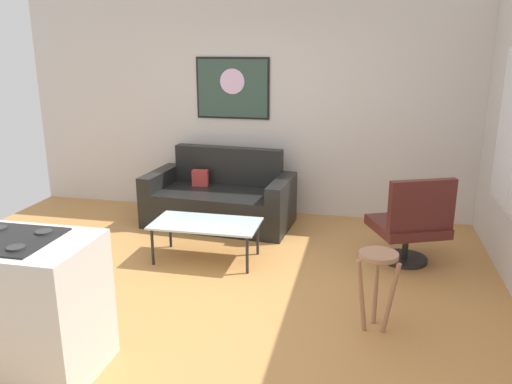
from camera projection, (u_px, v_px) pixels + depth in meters
name	position (u px, v px, depth m)	size (l,w,h in m)	color
ground	(212.00, 295.00, 4.58)	(6.40, 6.40, 0.04)	#BD8244
back_wall	(266.00, 105.00, 6.47)	(6.40, 0.05, 2.80)	silver
couch	(220.00, 200.00, 6.30)	(1.81, 1.01, 0.90)	black
coffee_table	(206.00, 225.00, 5.20)	(1.08, 0.57, 0.40)	silver
armchair	(411.00, 224.00, 5.06)	(0.85, 0.84, 0.92)	black
bar_stool	(378.00, 272.00, 3.88)	(0.34, 0.34, 0.64)	#A47153
wall_painting	(233.00, 88.00, 6.45)	(0.95, 0.03, 0.77)	black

